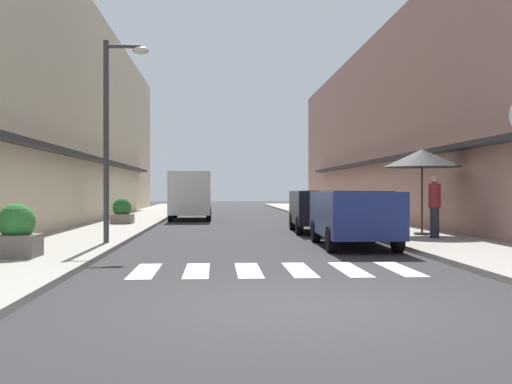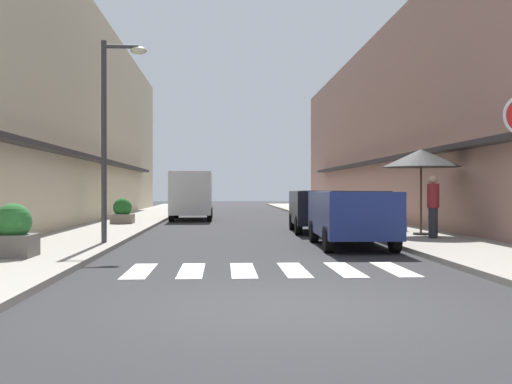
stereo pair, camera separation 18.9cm
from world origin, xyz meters
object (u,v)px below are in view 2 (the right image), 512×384
(delivery_van, at_px, (192,192))
(street_lamp, at_px, (111,119))
(cafe_umbrella, at_px, (421,159))
(planter_corner, at_px, (13,232))
(parked_car_near, at_px, (351,212))
(pedestrian_walking_near, at_px, (433,205))
(planter_midblock, at_px, (393,217))
(planter_far, at_px, (123,212))
(parked_car_mid, at_px, (318,206))

(delivery_van, xyz_separation_m, street_lamp, (-1.41, -14.61, 1.95))
(cafe_umbrella, relative_size, planter_corner, 2.37)
(street_lamp, bearing_deg, parked_car_near, -3.84)
(street_lamp, relative_size, pedestrian_walking_near, 2.95)
(parked_car_near, distance_m, cafe_umbrella, 4.12)
(cafe_umbrella, xyz_separation_m, pedestrian_walking_near, (-0.09, -1.36, -1.39))
(cafe_umbrella, height_order, planter_midblock, cafe_umbrella)
(cafe_umbrella, height_order, planter_far, cafe_umbrella)
(parked_car_near, height_order, parked_car_mid, same)
(parked_car_near, bearing_deg, parked_car_mid, 90.00)
(cafe_umbrella, bearing_deg, pedestrian_walking_near, -93.82)
(planter_far, bearing_deg, street_lamp, -82.78)
(planter_far, bearing_deg, planter_corner, -91.04)
(parked_car_near, relative_size, planter_corner, 4.02)
(planter_corner, height_order, planter_midblock, planter_corner)
(parked_car_mid, height_order, street_lamp, street_lamp)
(planter_midblock, bearing_deg, planter_corner, -142.59)
(delivery_van, xyz_separation_m, planter_corner, (-2.80, -18.06, -0.78))
(delivery_van, bearing_deg, planter_far, -115.47)
(planter_midblock, bearing_deg, delivery_van, 125.05)
(parked_car_mid, height_order, planter_corner, parked_car_mid)
(cafe_umbrella, bearing_deg, street_lamp, -165.83)
(street_lamp, distance_m, pedestrian_walking_near, 9.23)
(delivery_van, relative_size, street_lamp, 1.02)
(parked_car_mid, height_order, pedestrian_walking_near, pedestrian_walking_near)
(parked_car_near, relative_size, pedestrian_walking_near, 2.48)
(parked_car_mid, xyz_separation_m, planter_corner, (-7.66, -8.62, -0.29))
(street_lamp, bearing_deg, planter_corner, -111.99)
(parked_car_mid, xyz_separation_m, planter_far, (-7.43, 4.05, -0.33))
(planter_midblock, bearing_deg, pedestrian_walking_near, -86.17)
(parked_car_near, distance_m, pedestrian_walking_near, 2.95)
(delivery_van, height_order, cafe_umbrella, cafe_umbrella)
(street_lamp, height_order, planter_midblock, street_lamp)
(delivery_van, xyz_separation_m, cafe_umbrella, (7.58, -12.34, 1.05))
(delivery_van, relative_size, cafe_umbrella, 2.06)
(parked_car_near, distance_m, delivery_van, 15.80)
(cafe_umbrella, bearing_deg, planter_corner, -151.13)
(planter_midblock, bearing_deg, planter_far, 153.24)
(delivery_van, bearing_deg, parked_car_mid, -62.79)
(delivery_van, distance_m, street_lamp, 14.80)
(parked_car_near, relative_size, planter_far, 4.29)
(street_lamp, distance_m, planter_corner, 4.62)
(planter_far, bearing_deg, delivery_van, 64.53)
(street_lamp, relative_size, planter_corner, 4.78)
(planter_corner, xyz_separation_m, planter_far, (0.23, 12.66, -0.04))
(planter_corner, xyz_separation_m, planter_midblock, (10.07, 7.70, -0.05))
(street_lamp, xyz_separation_m, cafe_umbrella, (8.99, 2.27, -0.90))
(parked_car_near, height_order, planter_midblock, parked_car_near)
(parked_car_near, xyz_separation_m, parked_car_mid, (0.00, 5.58, -0.00))
(cafe_umbrella, xyz_separation_m, planter_corner, (-10.38, -5.73, -1.83))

